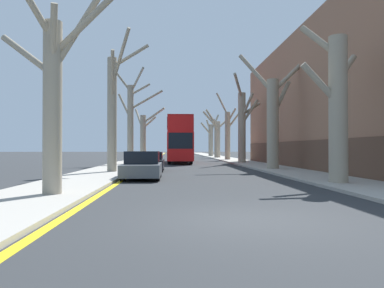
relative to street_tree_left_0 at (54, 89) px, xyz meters
The scene contains 18 objects.
ground_plane 7.31m from the street_tree_left_0, 35.98° to the right, with size 300.00×300.00×0.00m, color #2B2D30.
sidewalk_left 46.30m from the street_tree_left_0, 90.68° to the left, with size 3.26×120.00×0.12m, color #A39E93.
sidewalk_right 47.60m from the street_tree_left_0, 76.54° to the left, with size 3.26×120.00×0.12m, color #A39E93.
building_facade_right 23.59m from the street_tree_left_0, 41.30° to the left, with size 10.08×31.43×10.23m.
kerb_line_stripe 46.32m from the street_tree_left_0, 88.43° to the left, with size 0.24×120.00×0.01m, color yellow.
street_tree_left_0 is the anchor object (origin of this frame).
street_tree_left_1 11.10m from the street_tree_left_0, 89.70° to the left, with size 2.52×2.43×8.31m.
street_tree_left_2 22.30m from the street_tree_left_0, 90.22° to the left, with size 4.30×1.05×8.95m.
street_tree_left_3 33.74m from the street_tree_left_0, 89.76° to the left, with size 3.95×3.58×6.51m.
street_tree_right_0 11.05m from the street_tree_left_0, 18.13° to the left, with size 3.12×1.94×6.84m.
street_tree_right_1 17.62m from the street_tree_left_0, 52.70° to the left, with size 5.03×1.95×8.39m.
street_tree_right_2 27.11m from the street_tree_left_0, 67.05° to the left, with size 3.17×2.97×8.56m.
street_tree_right_3 36.43m from the street_tree_left_0, 73.17° to the left, with size 2.98×1.49×8.58m.
street_tree_right_4 46.08m from the street_tree_left_0, 77.01° to the left, with size 4.33×3.73×7.53m.
street_tree_right_5 56.43m from the street_tree_left_0, 79.26° to the left, with size 3.70×4.22×7.68m.
double_decker_bus 27.53m from the street_tree_left_0, 80.87° to the left, with size 2.45×10.98×4.61m.
parked_car_0 7.73m from the street_tree_left_0, 72.68° to the left, with size 1.84×3.91×1.38m.
parked_car_1 13.61m from the street_tree_left_0, 80.70° to the left, with size 1.82×4.21×1.28m.
Camera 1 is at (-1.58, -7.93, 1.53)m, focal length 35.00 mm.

